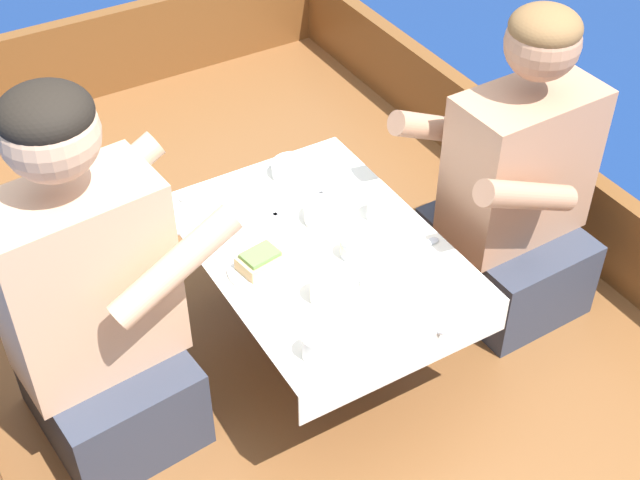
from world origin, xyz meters
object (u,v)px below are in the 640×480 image
Objects in this scene: person_port at (93,308)px; coffee_cup_port at (325,288)px; person_starboard at (514,195)px; coffee_cup_center at (317,345)px; sandwich at (260,261)px; coffee_cup_starboard at (380,208)px; tin_can at (353,248)px.

coffee_cup_port is (0.51, -0.24, 0.01)m from person_port.
person_starboard is 0.70m from coffee_cup_port.
person_starboard reaches higher than coffee_cup_port.
coffee_cup_center is at bearing -126.76° from coffee_cup_port.
coffee_cup_center is (-0.02, -0.32, -0.00)m from sandwich.
coffee_cup_center is at bearing 15.98° from person_starboard.
person_starboard reaches higher than coffee_cup_starboard.
coffee_cup_center is 0.36m from tin_can.
coffee_cup_port reaches higher than coffee_cup_starboard.
coffee_cup_center is (-0.11, -0.15, -0.00)m from coffee_cup_port.
person_port is 0.43m from sandwich.
coffee_cup_starboard is 1.04× the size of coffee_cup_center.
person_starboard is 9.79× the size of coffee_cup_starboard.
sandwich is at bearing 85.72° from coffee_cup_center.
person_port reaches higher than coffee_cup_starboard.
coffee_cup_starboard is at bearing -8.42° from person_port.
coffee_cup_starboard is at bearing -14.83° from person_starboard.
person_starboard is (1.20, -0.14, -0.04)m from person_port.
person_starboard is at bearing -5.29° from sandwich.
tin_can is (0.14, 0.10, -0.01)m from coffee_cup_port.
person_port is 10.30× the size of coffee_cup_port.
sandwich is 0.24m from tin_can.
sandwich is (0.42, -0.06, 0.01)m from person_port.
coffee_cup_center reaches higher than sandwich.
person_starboard is 10.14× the size of coffee_cup_center.
coffee_cup_port is 1.50× the size of tin_can.
coffee_cup_port is 0.35m from coffee_cup_starboard.
coffee_cup_center is at bearing -135.71° from tin_can.
person_port is at bearing 177.05° from coffee_cup_starboard.
person_port is 1.08× the size of person_starboard.
coffee_cup_port is 0.18m from tin_can.
tin_can is (0.26, 0.25, -0.00)m from coffee_cup_center.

